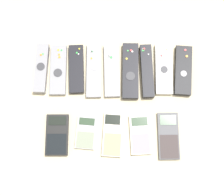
% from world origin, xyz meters
% --- Properties ---
extents(ground_plane, '(3.00, 3.00, 0.00)m').
position_xyz_m(ground_plane, '(0.00, 0.00, 0.00)').
color(ground_plane, beige).
extents(remote_0, '(0.05, 0.18, 0.03)m').
position_xyz_m(remote_0, '(-0.26, 0.13, 0.01)').
color(remote_0, gray).
rests_on(remote_0, ground_plane).
extents(remote_1, '(0.06, 0.18, 0.02)m').
position_xyz_m(remote_1, '(-0.20, 0.12, 0.01)').
color(remote_1, gray).
rests_on(remote_1, ground_plane).
extents(remote_2, '(0.06, 0.18, 0.02)m').
position_xyz_m(remote_2, '(-0.13, 0.13, 0.01)').
color(remote_2, black).
rests_on(remote_2, ground_plane).
extents(remote_3, '(0.06, 0.20, 0.02)m').
position_xyz_m(remote_3, '(-0.07, 0.12, 0.01)').
color(remote_3, gray).
rests_on(remote_3, ground_plane).
extents(remote_4, '(0.06, 0.20, 0.02)m').
position_xyz_m(remote_4, '(-0.01, 0.12, 0.01)').
color(remote_4, gray).
rests_on(remote_4, ground_plane).
extents(remote_5, '(0.06, 0.20, 0.03)m').
position_xyz_m(remote_5, '(0.06, 0.12, 0.01)').
color(remote_5, black).
rests_on(remote_5, ground_plane).
extents(remote_6, '(0.05, 0.20, 0.03)m').
position_xyz_m(remote_6, '(0.12, 0.12, 0.01)').
color(remote_6, black).
rests_on(remote_6, ground_plane).
extents(remote_7, '(0.06, 0.19, 0.02)m').
position_xyz_m(remote_7, '(0.18, 0.13, 0.01)').
color(remote_7, white).
rests_on(remote_7, ground_plane).
extents(remote_8, '(0.07, 0.18, 0.02)m').
position_xyz_m(remote_8, '(0.25, 0.13, 0.01)').
color(remote_8, black).
rests_on(remote_8, ground_plane).
extents(calculator_0, '(0.08, 0.14, 0.02)m').
position_xyz_m(calculator_0, '(-0.19, -0.11, 0.01)').
color(calculator_0, black).
rests_on(calculator_0, ground_plane).
extents(calculator_1, '(0.07, 0.12, 0.01)m').
position_xyz_m(calculator_1, '(-0.09, -0.10, 0.01)').
color(calculator_1, '#B2B2B7').
rests_on(calculator_1, ground_plane).
extents(calculator_2, '(0.07, 0.15, 0.01)m').
position_xyz_m(calculator_2, '(0.00, -0.10, 0.01)').
color(calculator_2, beige).
rests_on(calculator_2, ground_plane).
extents(calculator_3, '(0.08, 0.14, 0.01)m').
position_xyz_m(calculator_3, '(0.10, -0.10, 0.01)').
color(calculator_3, silver).
rests_on(calculator_3, ground_plane).
extents(calculator_4, '(0.07, 0.16, 0.01)m').
position_xyz_m(calculator_4, '(0.19, -0.11, 0.01)').
color(calculator_4, '#4C4C51').
rests_on(calculator_4, ground_plane).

